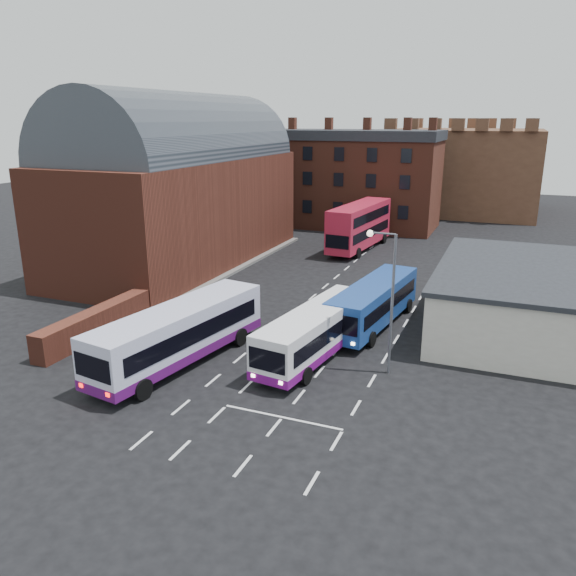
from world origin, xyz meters
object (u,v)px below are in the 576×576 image
at_px(bus_blue, 374,301).
at_px(pedestrian_beige, 95,362).
at_px(street_lamp, 388,290).
at_px(bus_white_inbound, 316,330).
at_px(pedestrian_red, 106,370).
at_px(bus_white_outbound, 179,331).
at_px(bus_red_double, 359,226).

bearing_deg(bus_blue, pedestrian_beige, 54.01).
height_order(street_lamp, pedestrian_beige, street_lamp).
xyz_separation_m(bus_white_inbound, pedestrian_red, (-9.00, -7.70, -0.82)).
bearing_deg(bus_white_inbound, street_lamp, -179.10).
relative_size(bus_white_outbound, pedestrian_beige, 8.76).
height_order(bus_white_inbound, pedestrian_red, bus_white_inbound).
bearing_deg(pedestrian_beige, street_lamp, -143.48).
bearing_deg(bus_red_double, bus_blue, 113.10).
height_order(bus_white_inbound, bus_blue, bus_blue).
height_order(bus_white_outbound, pedestrian_beige, bus_white_outbound).
xyz_separation_m(bus_white_outbound, bus_blue, (8.86, 10.13, -0.21)).
relative_size(street_lamp, pedestrian_red, 4.36).
bearing_deg(bus_red_double, bus_white_inbound, 105.70).
bearing_deg(pedestrian_red, bus_white_inbound, -177.30).
bearing_deg(pedestrian_beige, pedestrian_red, 162.93).
xyz_separation_m(bus_white_outbound, bus_white_inbound, (6.96, 3.72, -0.25)).
distance_m(bus_red_double, pedestrian_beige, 35.92).
xyz_separation_m(bus_blue, bus_red_double, (-7.05, 22.24, 0.82)).
height_order(street_lamp, pedestrian_red, street_lamp).
height_order(bus_white_inbound, pedestrian_beige, bus_white_inbound).
distance_m(bus_white_outbound, pedestrian_red, 4.60).
bearing_deg(pedestrian_beige, bus_red_double, -85.21).
xyz_separation_m(bus_red_double, pedestrian_beige, (-5.34, -35.47, -1.88)).
distance_m(pedestrian_red, pedestrian_beige, 1.74).
bearing_deg(bus_white_inbound, bus_blue, -98.51).
xyz_separation_m(bus_blue, pedestrian_beige, (-12.39, -13.23, -1.05)).
xyz_separation_m(bus_red_double, pedestrian_red, (-3.85, -36.34, -1.68)).
bearing_deg(bus_blue, bus_white_outbound, 55.96).
bearing_deg(pedestrian_beige, bus_blue, -119.78).
bearing_deg(bus_white_inbound, bus_white_outbound, 36.16).
bearing_deg(pedestrian_red, bus_white_outbound, -155.06).
bearing_deg(bus_white_outbound, pedestrian_beige, -129.43).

